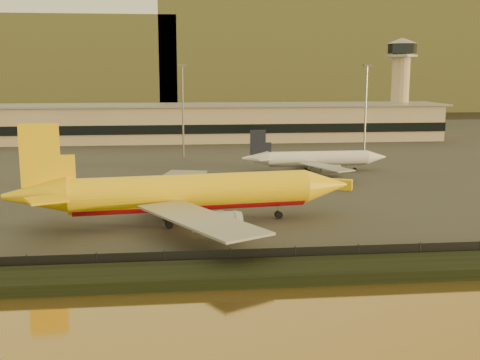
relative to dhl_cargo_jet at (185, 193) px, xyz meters
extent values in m
plane|color=black|center=(10.97, -9.06, -5.02)|extent=(900.00, 900.00, 0.00)
cube|color=black|center=(10.97, -26.06, -4.32)|extent=(320.00, 7.00, 1.40)
cube|color=#2D2D2D|center=(10.97, 85.94, -4.92)|extent=(320.00, 220.00, 0.20)
cube|color=black|center=(10.97, -22.06, -3.72)|extent=(300.00, 0.05, 2.20)
cube|color=tan|center=(10.97, 115.94, 1.18)|extent=(160.00, 22.00, 12.00)
cube|color=black|center=(10.97, 104.74, 0.18)|extent=(160.00, 0.60, 3.00)
cube|color=gray|center=(10.97, 115.94, 7.48)|extent=(164.00, 24.00, 0.60)
cylinder|color=tan|center=(80.97, 121.94, 10.18)|extent=(6.40, 6.40, 30.00)
cylinder|color=black|center=(80.97, 121.94, 26.93)|extent=(10.40, 10.40, 3.50)
cone|color=gray|center=(80.97, 121.94, 29.68)|extent=(11.20, 11.20, 2.00)
cylinder|color=gray|center=(80.97, 121.94, 24.38)|extent=(11.20, 11.20, 0.80)
cylinder|color=slate|center=(0.97, 70.94, 7.68)|extent=(0.50, 0.50, 25.00)
cube|color=slate|center=(0.97, 70.94, 20.38)|extent=(2.20, 2.20, 0.40)
cylinder|color=slate|center=(50.97, 68.94, 7.68)|extent=(0.50, 0.50, 25.00)
cube|color=slate|center=(50.97, 68.94, 20.38)|extent=(2.20, 2.20, 0.40)
cube|color=brown|center=(100.97, 330.94, 29.98)|extent=(220.00, 160.00, 70.00)
cylinder|color=yellow|center=(0.98, 0.12, 0.29)|extent=(37.60, 9.74, 5.38)
cylinder|color=#B50A11|center=(0.98, 0.12, -0.65)|extent=(36.43, 8.44, 4.19)
cone|color=yellow|center=(23.05, 2.74, 0.29)|extent=(7.82, 6.19, 5.38)
cone|color=yellow|center=(-22.12, -2.63, 0.69)|extent=(9.88, 6.44, 5.38)
cube|color=yellow|center=(-21.10, -2.51, 6.61)|extent=(5.70, 1.10, 9.41)
cube|color=yellow|center=(-20.71, 2.95, 1.10)|extent=(6.06, 6.02, 0.32)
cube|color=yellow|center=(-19.44, -7.73, 1.10)|extent=(6.84, 6.81, 0.32)
cube|color=gray|center=(-1.74, 14.22, -0.65)|extent=(13.09, 24.35, 0.32)
cylinder|color=gray|center=(1.24, 11.06, -2.13)|extent=(6.51, 3.67, 2.96)
cube|color=gray|center=(1.64, -14.23, -0.65)|extent=(17.55, 23.88, 0.32)
cylinder|color=gray|center=(3.80, -10.46, -2.13)|extent=(6.51, 3.67, 2.96)
cylinder|color=black|center=(15.10, 1.80, -4.23)|extent=(1.29, 1.07, 1.18)
cylinder|color=slate|center=(15.10, 1.80, -3.61)|extent=(0.21, 0.21, 2.42)
cylinder|color=black|center=(-2.59, -2.74, -4.23)|extent=(1.29, 1.07, 1.18)
cylinder|color=slate|center=(-2.59, -2.74, -3.61)|extent=(0.21, 0.21, 2.42)
cylinder|color=black|center=(-3.16, 2.06, -4.23)|extent=(1.29, 1.07, 1.18)
cylinder|color=slate|center=(-3.16, 2.06, -3.61)|extent=(0.21, 0.21, 2.42)
cylinder|color=silver|center=(32.47, 47.01, -1.61)|extent=(24.33, 3.81, 3.37)
cylinder|color=gray|center=(32.47, 47.01, -2.20)|extent=(23.64, 3.06, 2.63)
cone|color=silver|center=(46.96, 47.27, -1.61)|extent=(4.78, 3.46, 3.37)
cone|color=silver|center=(17.30, 46.73, -1.36)|extent=(6.13, 3.48, 3.37)
cube|color=black|center=(17.98, 46.75, 2.35)|extent=(3.71, 0.34, 5.90)
cube|color=silver|center=(18.59, 50.13, -1.11)|extent=(4.16, 4.05, 0.20)
cube|color=silver|center=(18.71, 43.39, -1.11)|extent=(4.23, 4.13, 0.20)
cube|color=gray|center=(31.63, 56.27, -2.20)|extent=(9.83, 15.85, 0.20)
cylinder|color=gray|center=(33.36, 54.02, -3.13)|extent=(4.08, 1.93, 1.85)
cube|color=gray|center=(31.97, 37.73, -2.20)|extent=(10.28, 15.81, 0.20)
cylinder|color=gray|center=(33.61, 40.04, -3.13)|extent=(4.08, 1.93, 1.85)
cylinder|color=black|center=(41.74, 47.18, -4.45)|extent=(0.75, 0.60, 0.74)
cylinder|color=slate|center=(41.74, 47.18, -4.06)|extent=(0.18, 0.18, 1.52)
cylinder|color=black|center=(29.97, 45.45, -4.45)|extent=(0.75, 0.60, 0.74)
cylinder|color=slate|center=(29.97, 45.45, -4.06)|extent=(0.18, 0.18, 1.52)
cylinder|color=black|center=(29.92, 48.48, -4.45)|extent=(0.75, 0.60, 0.74)
cylinder|color=slate|center=(29.92, 48.48, -4.06)|extent=(0.18, 0.18, 1.52)
cube|color=yellow|center=(31.89, 24.54, -3.80)|extent=(4.96, 3.70, 2.03)
cube|color=silver|center=(-11.66, 28.77, -3.81)|extent=(4.91, 3.50, 2.02)
camera|label=1|loc=(-1.62, -92.06, 18.59)|focal=45.00mm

